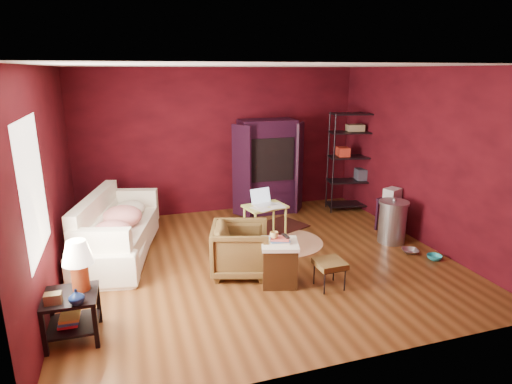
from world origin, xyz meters
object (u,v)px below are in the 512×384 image
sofa (117,227)px  tv_armoire (267,165)px  side_table (75,281)px  laptop_desk (265,209)px  armchair (241,247)px  hamper (279,262)px  wire_shelving (354,158)px

sofa → tv_armoire: (2.86, 1.30, 0.50)m
side_table → tv_armoire: bearing=45.6°
side_table → laptop_desk: 3.43m
armchair → laptop_desk: (0.74, 1.14, 0.12)m
sofa → armchair: sofa is taller
armchair → tv_armoire: 2.79m
hamper → tv_armoire: tv_armoire is taller
laptop_desk → wire_shelving: (2.18, 0.94, 0.56)m
armchair → hamper: armchair is taller
side_table → hamper: (2.44, 0.44, -0.33)m
hamper → laptop_desk: size_ratio=0.81×
sofa → wire_shelving: (4.55, 0.94, 0.62)m
laptop_desk → sofa: bearing=168.0°
hamper → tv_armoire: (0.82, 2.89, 0.65)m
side_table → hamper: bearing=10.3°
side_table → wire_shelving: size_ratio=0.54×
side_table → tv_armoire: size_ratio=0.58×
hamper → laptop_desk: laptop_desk is taller
armchair → side_table: (-2.03, -0.88, 0.24)m
sofa → hamper: size_ratio=3.47×
armchair → laptop_desk: bearing=-15.8°
laptop_desk → wire_shelving: bearing=11.6°
sofa → armchair: (1.63, -1.15, -0.06)m
hamper → laptop_desk: (0.33, 1.58, 0.21)m
sofa → laptop_desk: sofa is taller
sofa → laptop_desk: (2.37, -0.01, 0.06)m
armchair → wire_shelving: bearing=-37.5°
sofa → tv_armoire: 3.18m
tv_armoire → wire_shelving: (1.69, -0.36, 0.12)m
armchair → laptop_desk: 1.37m
side_table → laptop_desk: (2.77, 2.03, -0.12)m
hamper → armchair: bearing=132.8°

